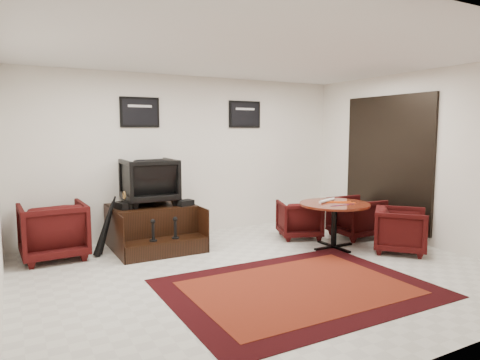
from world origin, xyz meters
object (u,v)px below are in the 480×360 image
object	(u,v)px
table_chair_back	(299,217)
table_chair_window	(356,215)
meeting_table	(334,209)
table_chair_corner	(401,228)
shine_podium	(153,228)
armchair_side	(53,228)
shine_chair	(149,179)

from	to	relation	value
table_chair_back	table_chair_window	distance (m)	1.00
meeting_table	table_chair_corner	bearing A→B (deg)	-43.07
shine_podium	table_chair_back	distance (m)	2.49
shine_podium	table_chair_corner	world-z (taller)	table_chair_corner
table_chair_window	armchair_side	bearing A→B (deg)	79.57
armchair_side	shine_chair	bearing A→B (deg)	-179.11
shine_podium	shine_chair	size ratio (longest dim) A/B	1.60
armchair_side	table_chair_corner	bearing A→B (deg)	152.50
shine_podium	table_chair_back	xyz separation A→B (m)	(2.40, -0.64, 0.05)
shine_podium	table_chair_corner	bearing A→B (deg)	-33.37
shine_podium	armchair_side	distance (m)	1.46
table_chair_back	table_chair_window	bearing A→B (deg)	174.84
shine_chair	armchair_side	size ratio (longest dim) A/B	0.92
shine_podium	table_chair_corner	size ratio (longest dim) A/B	1.78
armchair_side	table_chair_corner	xyz separation A→B (m)	(4.67, -2.17, -0.08)
table_chair_corner	armchair_side	bearing A→B (deg)	113.09
shine_podium	table_chair_window	distance (m)	3.48
shine_chair	meeting_table	size ratio (longest dim) A/B	0.76
table_chair_back	table_chair_window	size ratio (longest dim) A/B	0.92
shine_podium	meeting_table	world-z (taller)	meeting_table
shine_podium	meeting_table	size ratio (longest dim) A/B	1.21
armchair_side	table_chair_window	world-z (taller)	armchair_side
shine_chair	table_chair_corner	world-z (taller)	shine_chair
shine_podium	table_chair_corner	distance (m)	3.85
table_chair_back	table_chair_window	world-z (taller)	table_chair_window
shine_podium	table_chair_corner	xyz separation A→B (m)	(3.22, -2.12, 0.07)
shine_chair	table_chair_back	xyz separation A→B (m)	(2.40, -0.78, -0.72)
armchair_side	table_chair_corner	world-z (taller)	armchair_side
shine_podium	table_chair_window	bearing A→B (deg)	-18.21
table_chair_window	table_chair_corner	distance (m)	1.04
armchair_side	meeting_table	bearing A→B (deg)	156.71
shine_podium	armchair_side	xyz separation A→B (m)	(-1.46, 0.05, 0.15)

